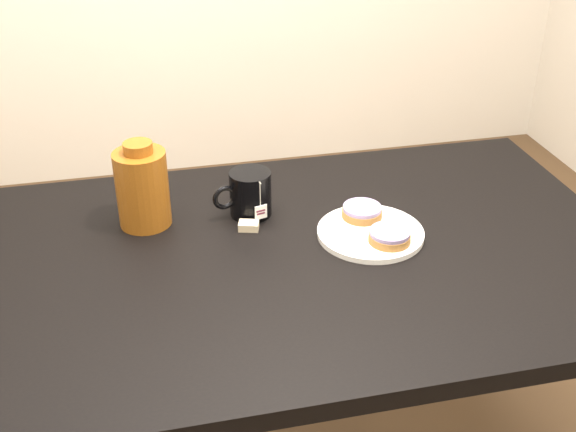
{
  "coord_description": "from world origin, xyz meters",
  "views": [
    {
      "loc": [
        -0.34,
        -1.27,
        1.59
      ],
      "look_at": [
        -0.04,
        0.05,
        0.81
      ],
      "focal_mm": 45.0,
      "sensor_mm": 36.0,
      "label": 1
    }
  ],
  "objects": [
    {
      "name": "table",
      "position": [
        0.0,
        0.0,
        0.67
      ],
      "size": [
        1.4,
        0.9,
        0.75
      ],
      "color": "black",
      "rests_on": "ground_plane"
    },
    {
      "name": "plate",
      "position": [
        0.14,
        0.03,
        0.76
      ],
      "size": [
        0.24,
        0.24,
        0.02
      ],
      "color": "white",
      "rests_on": "table"
    },
    {
      "name": "bagel_back",
      "position": [
        0.14,
        0.09,
        0.78
      ],
      "size": [
        0.13,
        0.13,
        0.03
      ],
      "color": "brown",
      "rests_on": "plate"
    },
    {
      "name": "bagel_front",
      "position": [
        0.17,
        -0.03,
        0.78
      ],
      "size": [
        0.12,
        0.12,
        0.03
      ],
      "color": "brown",
      "rests_on": "plate"
    },
    {
      "name": "mug",
      "position": [
        -0.1,
        0.18,
        0.8
      ],
      "size": [
        0.15,
        0.12,
        0.11
      ],
      "rotation": [
        0.0,
        0.0,
        0.26
      ],
      "color": "black",
      "rests_on": "table"
    },
    {
      "name": "teabag_pouch",
      "position": [
        -0.12,
        0.11,
        0.76
      ],
      "size": [
        0.05,
        0.04,
        0.02
      ],
      "primitive_type": "cube",
      "rotation": [
        0.0,
        0.0,
        -0.29
      ],
      "color": "#C6B793",
      "rests_on": "table"
    },
    {
      "name": "bagel_package",
      "position": [
        -0.34,
        0.19,
        0.84
      ],
      "size": [
        0.14,
        0.14,
        0.2
      ],
      "rotation": [
        0.0,
        0.0,
        0.23
      ],
      "color": "#602F0C",
      "rests_on": "table"
    }
  ]
}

